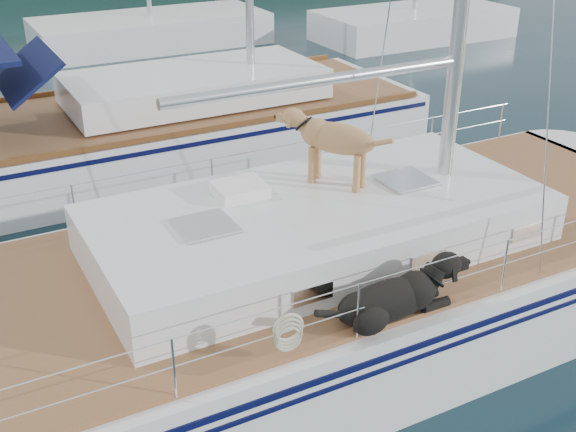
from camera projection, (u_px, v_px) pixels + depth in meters
ground at (259, 350)px, 8.67m from camera, size 120.00×120.00×0.00m
main_sailboat at (266, 301)px, 8.40m from camera, size 12.00×3.80×14.01m
neighbor_sailboat at (143, 135)px, 13.67m from camera, size 11.00×3.50×13.30m
bg_boat_center at (151, 32)px, 22.83m from camera, size 7.20×3.00×11.65m
bg_boat_east at (413, 24)px, 23.82m from camera, size 6.40×3.00×11.65m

